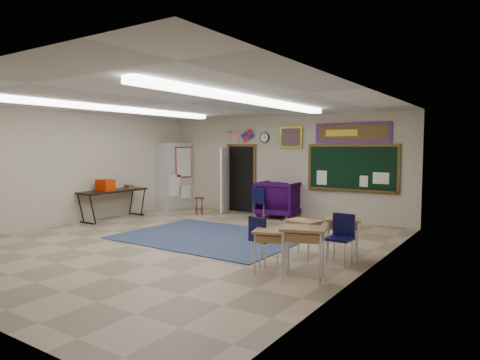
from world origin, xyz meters
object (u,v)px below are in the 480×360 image
Objects in this scene: student_desk_front_left at (303,237)px; folding_table at (113,203)px; wingback_armchair at (279,199)px; student_desk_front_right at (342,236)px; wooden_stool at (199,206)px.

student_desk_front_left is 0.35× the size of folding_table.
folding_table is at bearing -176.45° from student_desk_front_left.
wingback_armchair is 1.65× the size of student_desk_front_left.
student_desk_front_right is 5.94m from wooden_stool.
wingback_armchair is 2.20× the size of wooden_stool.
folding_table is (-6.40, 0.91, 0.06)m from student_desk_front_left.
wingback_armchair reaches higher than student_desk_front_right.
wooden_stool is (-2.22, -1.00, -0.26)m from wingback_armchair.
student_desk_front_left is at bearing 118.01° from wingback_armchair.
student_desk_front_right is 7.00m from folding_table.
folding_table is (-6.99, 0.47, 0.05)m from student_desk_front_right.
wingback_armchair is at bearing 37.40° from folding_table.
wingback_armchair is 4.68m from student_desk_front_right.
student_desk_front_right is 0.37× the size of folding_table.
wingback_armchair is at bearing 109.25° from student_desk_front_right.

